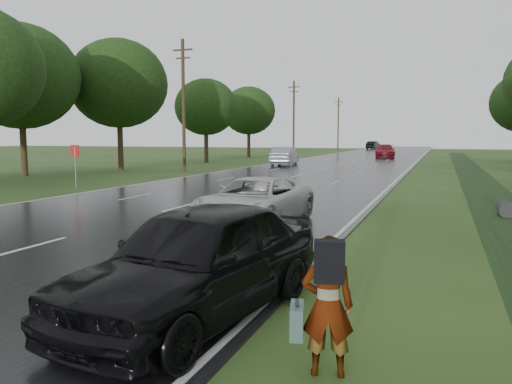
{
  "coord_description": "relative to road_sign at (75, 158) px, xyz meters",
  "views": [
    {
      "loc": [
        9.35,
        -8.97,
        2.73
      ],
      "look_at": [
        4.87,
        3.05,
        1.3
      ],
      "focal_mm": 35.0,
      "sensor_mm": 36.0,
      "label": 1
    }
  ],
  "objects": [
    {
      "name": "ground",
      "position": [
        8.5,
        -12.0,
        -1.64
      ],
      "size": [
        220.0,
        220.0,
        0.0
      ],
      "primitive_type": "plane",
      "color": "#244016",
      "rests_on": "ground"
    },
    {
      "name": "road",
      "position": [
        8.5,
        33.0,
        -1.62
      ],
      "size": [
        14.0,
        180.0,
        0.04
      ],
      "primitive_type": "cube",
      "color": "black",
      "rests_on": "ground"
    },
    {
      "name": "edge_stripe_east",
      "position": [
        15.25,
        33.0,
        -1.6
      ],
      "size": [
        0.12,
        180.0,
        0.01
      ],
      "primitive_type": "cube",
      "color": "silver",
      "rests_on": "road"
    },
    {
      "name": "edge_stripe_west",
      "position": [
        1.75,
        33.0,
        -1.6
      ],
      "size": [
        0.12,
        180.0,
        0.01
      ],
      "primitive_type": "cube",
      "color": "silver",
      "rests_on": "road"
    },
    {
      "name": "center_line",
      "position": [
        8.5,
        33.0,
        -1.6
      ],
      "size": [
        0.12,
        180.0,
        0.01
      ],
      "primitive_type": "cube",
      "color": "silver",
      "rests_on": "road"
    },
    {
      "name": "drainage_ditch",
      "position": [
        20.0,
        6.71,
        -1.61
      ],
      "size": [
        2.2,
        120.0,
        0.56
      ],
      "color": "black",
      "rests_on": "ground"
    },
    {
      "name": "road_sign",
      "position": [
        0.0,
        0.0,
        0.0
      ],
      "size": [
        0.5,
        0.06,
        2.3
      ],
      "color": "slate",
      "rests_on": "ground"
    },
    {
      "name": "utility_pole_mid",
      "position": [
        -0.7,
        13.0,
        3.55
      ],
      "size": [
        1.6,
        0.26,
        10.0
      ],
      "color": "#352815",
      "rests_on": "ground"
    },
    {
      "name": "utility_pole_far",
      "position": [
        -0.7,
        43.0,
        3.55
      ],
      "size": [
        1.6,
        0.26,
        10.0
      ],
      "color": "#352815",
      "rests_on": "ground"
    },
    {
      "name": "utility_pole_distant",
      "position": [
        -0.7,
        73.0,
        3.55
      ],
      "size": [
        1.6,
        0.26,
        10.0
      ],
      "color": "#352815",
      "rests_on": "ground"
    },
    {
      "name": "tree_west_c",
      "position": [
        -6.5,
        13.0,
        5.27
      ],
      "size": [
        7.8,
        7.8,
        10.43
      ],
      "color": "#352815",
      "rests_on": "ground"
    },
    {
      "name": "tree_west_d",
      "position": [
        -5.7,
        27.0,
        4.18
      ],
      "size": [
        6.6,
        6.6,
        8.8
      ],
      "color": "#352815",
      "rests_on": "ground"
    },
    {
      "name": "tree_west_e",
      "position": [
        -9.5,
        6.0,
        5.19
      ],
      "size": [
        8.0,
        8.0,
        10.44
      ],
      "color": "#352815",
      "rests_on": "ground"
    },
    {
      "name": "tree_west_f",
      "position": [
        -6.3,
        41.0,
        4.49
      ],
      "size": [
        7.0,
        7.0,
        9.29
      ],
      "color": "#352815",
      "rests_on": "ground"
    },
    {
      "name": "pedestrian",
      "position": [
        16.68,
        -15.57,
        -0.8
      ],
      "size": [
        0.83,
        0.63,
        1.63
      ],
      "rotation": [
        0.0,
        0.0,
        3.39
      ],
      "color": "#A5998C",
      "rests_on": "ground"
    },
    {
      "name": "white_pickup",
      "position": [
        12.5,
        -6.74,
        -0.88
      ],
      "size": [
        2.74,
        5.32,
        1.44
      ],
      "primitive_type": "imported",
      "rotation": [
        0.0,
        0.0,
        -0.07
      ],
      "color": "silver",
      "rests_on": "road"
    },
    {
      "name": "dark_sedan",
      "position": [
        14.5,
        -14.44,
        -0.74
      ],
      "size": [
        2.78,
        5.29,
        1.72
      ],
      "primitive_type": "imported",
      "rotation": [
        0.0,
        0.0,
        -0.15
      ],
      "color": "black",
      "rests_on": "road"
    },
    {
      "name": "silver_sedan",
      "position": [
        4.02,
        23.78,
        -0.73
      ],
      "size": [
        2.37,
        5.45,
        1.74
      ],
      "primitive_type": "imported",
      "rotation": [
        0.0,
        0.0,
        3.24
      ],
      "color": "gray",
      "rests_on": "road"
    },
    {
      "name": "far_car_red",
      "position": [
        11.03,
        44.34,
        -0.75
      ],
      "size": [
        3.01,
        6.11,
        1.71
      ],
      "primitive_type": "imported",
      "rotation": [
        0.0,
        0.0,
        0.11
      ],
      "color": "maroon",
      "rests_on": "road"
    },
    {
      "name": "far_car_dark",
      "position": [
        4.02,
        87.61,
        -0.74
      ],
      "size": [
        2.6,
        5.44,
        1.72
      ],
      "primitive_type": "imported",
      "rotation": [
        0.0,
        0.0,
        2.99
      ],
      "color": "black",
      "rests_on": "road"
    }
  ]
}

